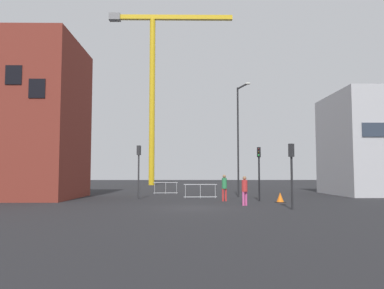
# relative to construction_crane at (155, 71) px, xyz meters

# --- Properties ---
(ground) EXTENTS (160.00, 160.00, 0.00)m
(ground) POSITION_rel_construction_crane_xyz_m (5.42, -38.97, -18.09)
(ground) COLOR black
(brick_building) EXTENTS (7.87, 8.40, 12.03)m
(brick_building) POSITION_rel_construction_crane_xyz_m (-7.26, -30.97, -12.08)
(brick_building) COLOR maroon
(brick_building) RESTS_ON ground
(office_block) EXTENTS (9.05, 8.71, 8.95)m
(office_block) POSITION_rel_construction_crane_xyz_m (22.51, -26.54, -13.62)
(office_block) COLOR #B7B7BC
(office_block) RESTS_ON ground
(construction_crane) EXTENTS (19.87, 1.20, 27.49)m
(construction_crane) POSITION_rel_construction_crane_xyz_m (0.00, 0.00, 0.00)
(construction_crane) COLOR gold
(construction_crane) RESTS_ON ground
(streetlamp_tall) EXTENTS (0.84, 2.10, 8.87)m
(streetlamp_tall) POSITION_rel_construction_crane_xyz_m (9.26, -29.91, -12.91)
(streetlamp_tall) COLOR #232326
(streetlamp_tall) RESTS_ON ground
(traffic_light_median) EXTENTS (0.30, 0.39, 3.96)m
(traffic_light_median) POSITION_rel_construction_crane_xyz_m (1.50, -31.96, -15.43)
(traffic_light_median) COLOR #2D2D30
(traffic_light_median) RESTS_ON ground
(traffic_light_crosswalk) EXTENTS (0.36, 0.38, 3.51)m
(traffic_light_crosswalk) POSITION_rel_construction_crane_xyz_m (10.68, -39.95, -15.71)
(traffic_light_crosswalk) COLOR #232326
(traffic_light_crosswalk) RESTS_ON ground
(traffic_light_island) EXTENTS (0.31, 0.39, 3.72)m
(traffic_light_island) POSITION_rel_construction_crane_xyz_m (10.07, -33.88, -15.58)
(traffic_light_island) COLOR black
(traffic_light_island) RESTS_ON ground
(pedestrian_walking) EXTENTS (0.34, 0.34, 1.75)m
(pedestrian_walking) POSITION_rel_construction_crane_xyz_m (8.51, -37.53, -17.08)
(pedestrian_walking) COLOR #D14C8C
(pedestrian_walking) RESTS_ON ground
(pedestrian_waiting) EXTENTS (0.34, 0.34, 1.81)m
(pedestrian_waiting) POSITION_rel_construction_crane_xyz_m (7.65, -33.95, -17.03)
(pedestrian_waiting) COLOR red
(pedestrian_waiting) RESTS_ON ground
(safety_barrier_rear) EXTENTS (2.55, 0.19, 1.08)m
(safety_barrier_rear) POSITION_rel_construction_crane_xyz_m (6.10, -30.84, -17.53)
(safety_barrier_rear) COLOR #B2B5BA
(safety_barrier_rear) RESTS_ON ground
(safety_barrier_front) EXTENTS (2.23, 0.33, 1.08)m
(safety_barrier_front) POSITION_rel_construction_crane_xyz_m (3.12, -25.00, -17.53)
(safety_barrier_front) COLOR #B2B5BA
(safety_barrier_front) RESTS_ON ground
(traffic_cone_on_verge) EXTENTS (0.65, 0.65, 0.66)m
(traffic_cone_on_verge) POSITION_rel_construction_crane_xyz_m (11.23, -35.01, -17.79)
(traffic_cone_on_verge) COLOR black
(traffic_cone_on_verge) RESTS_ON ground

